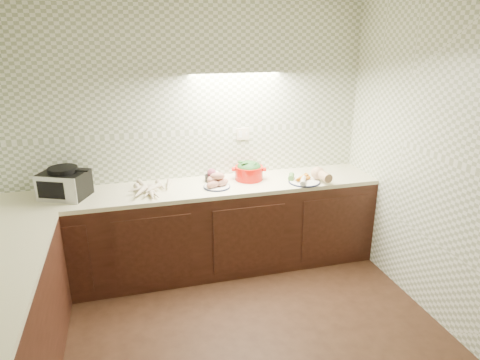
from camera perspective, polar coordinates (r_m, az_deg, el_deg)
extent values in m
cube|color=#949E7E|center=(4.27, -6.73, 5.38)|extent=(3.60, 0.05, 2.60)
cube|color=#949E7E|center=(3.47, 28.91, -0.26)|extent=(0.05, 3.60, 2.60)
cube|color=beige|center=(4.39, 0.39, 6.17)|extent=(0.13, 0.01, 0.12)
cube|color=black|center=(4.31, -5.71, -6.78)|extent=(3.60, 0.60, 0.86)
cube|color=#F6ECBF|center=(4.13, -5.92, -1.17)|extent=(3.60, 0.60, 0.04)
cube|color=black|center=(4.13, -22.33, -0.55)|extent=(0.48, 0.43, 0.23)
cube|color=#ACACB1|center=(4.01, -23.42, -1.28)|extent=(0.36, 0.17, 0.23)
cube|color=black|center=(4.01, -23.42, -1.28)|extent=(0.23, 0.11, 0.16)
cylinder|color=black|center=(4.09, -22.57, 1.28)|extent=(0.34, 0.34, 0.04)
cone|color=beige|center=(4.09, -13.33, -1.11)|extent=(0.25, 0.19, 0.06)
cone|color=beige|center=(4.05, -12.78, -1.29)|extent=(0.21, 0.22, 0.06)
cone|color=beige|center=(4.12, -10.15, -0.76)|extent=(0.12, 0.24, 0.05)
cone|color=beige|center=(3.96, -9.17, -1.59)|extent=(0.06, 0.21, 0.05)
cone|color=beige|center=(3.94, -12.36, -1.79)|extent=(0.23, 0.22, 0.06)
cone|color=beige|center=(4.01, -11.12, -1.35)|extent=(0.12, 0.24, 0.06)
cone|color=beige|center=(4.14, -10.60, -0.69)|extent=(0.15, 0.24, 0.05)
cone|color=beige|center=(4.02, -9.45, -1.26)|extent=(0.12, 0.22, 0.05)
cone|color=beige|center=(4.09, -10.68, -0.53)|extent=(0.25, 0.16, 0.05)
cone|color=beige|center=(3.96, -9.77, -1.14)|extent=(0.09, 0.28, 0.06)
cone|color=beige|center=(3.96, -10.94, -1.21)|extent=(0.09, 0.25, 0.06)
cone|color=beige|center=(4.09, -12.76, -0.77)|extent=(0.11, 0.23, 0.05)
cylinder|color=#141A38|center=(4.09, -3.10, -0.90)|extent=(0.26, 0.26, 0.01)
cylinder|color=white|center=(4.09, -3.10, -0.88)|extent=(0.24, 0.24, 0.02)
ellipsoid|color=tan|center=(4.03, -3.60, -0.57)|extent=(0.16, 0.12, 0.07)
ellipsoid|color=tan|center=(4.08, -2.36, -0.31)|extent=(0.16, 0.12, 0.07)
ellipsoid|color=tan|center=(4.11, -3.48, -0.17)|extent=(0.16, 0.12, 0.07)
ellipsoid|color=tan|center=(4.07, -3.77, 0.15)|extent=(0.16, 0.12, 0.07)
ellipsoid|color=tan|center=(4.11, -3.00, 0.39)|extent=(0.16, 0.12, 0.07)
ellipsoid|color=tan|center=(4.05, -3.06, 0.55)|extent=(0.16, 0.12, 0.07)
cylinder|color=black|center=(4.26, -3.57, 0.26)|extent=(0.17, 0.17, 0.06)
sphere|color=maroon|center=(4.24, -3.81, 0.95)|extent=(0.09, 0.09, 0.09)
sphere|color=white|center=(4.26, -3.17, 0.89)|extent=(0.05, 0.05, 0.05)
cylinder|color=red|center=(4.28, 1.21, 0.95)|extent=(0.35, 0.35, 0.14)
cube|color=red|center=(4.27, -0.85, 1.46)|extent=(0.05, 0.07, 0.02)
cube|color=red|center=(4.27, 3.27, 1.42)|extent=(0.05, 0.07, 0.02)
ellipsoid|color=#295B24|center=(4.26, 1.21, 1.65)|extent=(0.25, 0.25, 0.14)
cylinder|color=#141A38|center=(4.27, 8.56, -0.24)|extent=(0.31, 0.31, 0.01)
cylinder|color=white|center=(4.27, 8.56, -0.21)|extent=(0.30, 0.30, 0.02)
cone|color=orange|center=(4.28, 8.61, 0.21)|extent=(0.17, 0.13, 0.04)
cone|color=orange|center=(4.25, 7.92, 0.12)|extent=(0.18, 0.11, 0.04)
cone|color=orange|center=(4.28, 8.10, 0.23)|extent=(0.17, 0.13, 0.04)
cone|color=orange|center=(4.28, 8.22, 0.51)|extent=(0.17, 0.12, 0.04)
cone|color=orange|center=(4.28, 7.87, 0.49)|extent=(0.14, 0.16, 0.04)
cone|color=orange|center=(4.27, 8.33, 0.45)|extent=(0.17, 0.12, 0.04)
cylinder|color=beige|center=(4.19, 8.41, -0.08)|extent=(0.13, 0.20, 0.05)
cylinder|color=#4E8236|center=(4.29, 6.84, 0.45)|extent=(0.10, 0.13, 0.05)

